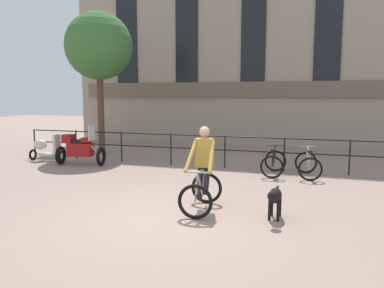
{
  "coord_description": "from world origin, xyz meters",
  "views": [
    {
      "loc": [
        2.67,
        -6.53,
        2.34
      ],
      "look_at": [
        -0.36,
        2.86,
        1.05
      ],
      "focal_mm": 35.0,
      "sensor_mm": 36.0,
      "label": 1
    }
  ],
  "objects_px": {
    "dog": "(275,197)",
    "parked_bicycle_mid_left": "(308,165)",
    "parked_motorcycle": "(80,148)",
    "cyclist_with_bike": "(203,173)",
    "parked_bicycle_near_lamp": "(274,163)",
    "parked_scooter": "(46,148)"
  },
  "relations": [
    {
      "from": "parked_bicycle_near_lamp",
      "to": "parked_bicycle_mid_left",
      "type": "height_order",
      "value": "same"
    },
    {
      "from": "parked_bicycle_mid_left",
      "to": "parked_scooter",
      "type": "xyz_separation_m",
      "value": [
        -8.99,
        -0.08,
        0.1
      ]
    },
    {
      "from": "parked_motorcycle",
      "to": "parked_bicycle_mid_left",
      "type": "distance_m",
      "value": 7.35
    },
    {
      "from": "cyclist_with_bike",
      "to": "parked_bicycle_near_lamp",
      "type": "bearing_deg",
      "value": 70.3
    },
    {
      "from": "parked_bicycle_near_lamp",
      "to": "parked_scooter",
      "type": "distance_m",
      "value": 8.02
    },
    {
      "from": "cyclist_with_bike",
      "to": "parked_motorcycle",
      "type": "xyz_separation_m",
      "value": [
        -5.31,
        3.45,
        -0.2
      ]
    },
    {
      "from": "dog",
      "to": "parked_bicycle_near_lamp",
      "type": "distance_m",
      "value": 4.1
    },
    {
      "from": "parked_bicycle_near_lamp",
      "to": "parked_scooter",
      "type": "relative_size",
      "value": 0.86
    },
    {
      "from": "parked_bicycle_mid_left",
      "to": "parked_scooter",
      "type": "distance_m",
      "value": 8.99
    },
    {
      "from": "cyclist_with_bike",
      "to": "parked_scooter",
      "type": "relative_size",
      "value": 1.31
    },
    {
      "from": "dog",
      "to": "cyclist_with_bike",
      "type": "bearing_deg",
      "value": 172.95
    },
    {
      "from": "parked_motorcycle",
      "to": "parked_scooter",
      "type": "relative_size",
      "value": 1.27
    },
    {
      "from": "parked_bicycle_mid_left",
      "to": "parked_bicycle_near_lamp",
      "type": "bearing_deg",
      "value": -7.28
    },
    {
      "from": "dog",
      "to": "parked_scooter",
      "type": "relative_size",
      "value": 0.69
    },
    {
      "from": "parked_motorcycle",
      "to": "parked_scooter",
      "type": "xyz_separation_m",
      "value": [
        -1.65,
        0.32,
        -0.1
      ]
    },
    {
      "from": "dog",
      "to": "parked_bicycle_mid_left",
      "type": "xyz_separation_m",
      "value": [
        0.55,
        4.07,
        -0.08
      ]
    },
    {
      "from": "cyclist_with_bike",
      "to": "parked_bicycle_mid_left",
      "type": "bearing_deg",
      "value": 57.86
    },
    {
      "from": "cyclist_with_bike",
      "to": "parked_scooter",
      "type": "height_order",
      "value": "cyclist_with_bike"
    },
    {
      "from": "parked_scooter",
      "to": "parked_motorcycle",
      "type": "bearing_deg",
      "value": -103.79
    },
    {
      "from": "cyclist_with_bike",
      "to": "parked_scooter",
      "type": "distance_m",
      "value": 7.92
    },
    {
      "from": "parked_motorcycle",
      "to": "parked_bicycle_near_lamp",
      "type": "height_order",
      "value": "parked_motorcycle"
    },
    {
      "from": "dog",
      "to": "parked_bicycle_mid_left",
      "type": "height_order",
      "value": "parked_bicycle_mid_left"
    }
  ]
}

